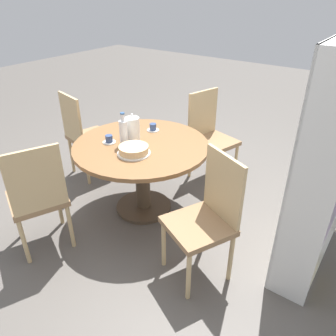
{
  "coord_description": "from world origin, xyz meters",
  "views": [
    {
      "loc": [
        1.99,
        1.74,
        1.95
      ],
      "look_at": [
        0.0,
        0.3,
        0.55
      ],
      "focal_mm": 35.0,
      "sensor_mm": 36.0,
      "label": 1
    }
  ],
  "objects_px": {
    "water_bottle": "(124,132)",
    "cake_main": "(134,150)",
    "chair_d": "(85,134)",
    "cup_b": "(109,140)",
    "chair_b": "(206,216)",
    "cup_a": "(153,128)",
    "chair_a": "(38,196)",
    "bookshelf": "(324,170)",
    "chair_c": "(210,135)",
    "coffee_pot": "(133,128)"
  },
  "relations": [
    {
      "from": "water_bottle",
      "to": "cake_main",
      "type": "bearing_deg",
      "value": 64.98
    },
    {
      "from": "chair_d",
      "to": "cup_b",
      "type": "relative_size",
      "value": 8.21
    },
    {
      "from": "chair_b",
      "to": "water_bottle",
      "type": "height_order",
      "value": "water_bottle"
    },
    {
      "from": "cup_a",
      "to": "chair_b",
      "type": "bearing_deg",
      "value": 56.87
    },
    {
      "from": "chair_a",
      "to": "water_bottle",
      "type": "xyz_separation_m",
      "value": [
        -0.79,
        0.2,
        0.31
      ]
    },
    {
      "from": "chair_d",
      "to": "bookshelf",
      "type": "height_order",
      "value": "bookshelf"
    },
    {
      "from": "chair_c",
      "to": "cake_main",
      "type": "height_order",
      "value": "chair_c"
    },
    {
      "from": "chair_b",
      "to": "water_bottle",
      "type": "xyz_separation_m",
      "value": [
        -0.24,
        -0.99,
        0.31
      ]
    },
    {
      "from": "chair_b",
      "to": "coffee_pot",
      "type": "xyz_separation_m",
      "value": [
        -0.36,
        -0.99,
        0.31
      ]
    },
    {
      "from": "bookshelf",
      "to": "chair_d",
      "type": "bearing_deg",
      "value": 92.68
    },
    {
      "from": "chair_a",
      "to": "cup_b",
      "type": "relative_size",
      "value": 8.21
    },
    {
      "from": "chair_c",
      "to": "water_bottle",
      "type": "relative_size",
      "value": 3.26
    },
    {
      "from": "chair_d",
      "to": "coffee_pot",
      "type": "height_order",
      "value": "chair_d"
    },
    {
      "from": "chair_a",
      "to": "cup_b",
      "type": "distance_m",
      "value": 0.78
    },
    {
      "from": "coffee_pot",
      "to": "cup_b",
      "type": "distance_m",
      "value": 0.23
    },
    {
      "from": "chair_b",
      "to": "coffee_pot",
      "type": "relative_size",
      "value": 3.82
    },
    {
      "from": "chair_a",
      "to": "chair_c",
      "type": "height_order",
      "value": "same"
    },
    {
      "from": "bookshelf",
      "to": "coffee_pot",
      "type": "bearing_deg",
      "value": 98.28
    },
    {
      "from": "chair_d",
      "to": "bookshelf",
      "type": "relative_size",
      "value": 0.57
    },
    {
      "from": "chair_a",
      "to": "cup_a",
      "type": "bearing_deg",
      "value": -166.7
    },
    {
      "from": "chair_b",
      "to": "coffee_pot",
      "type": "bearing_deg",
      "value": -174.8
    },
    {
      "from": "chair_a",
      "to": "cake_main",
      "type": "xyz_separation_m",
      "value": [
        -0.71,
        0.38,
        0.23
      ]
    },
    {
      "from": "cup_a",
      "to": "cake_main",
      "type": "bearing_deg",
      "value": 20.18
    },
    {
      "from": "water_bottle",
      "to": "cup_a",
      "type": "xyz_separation_m",
      "value": [
        -0.4,
        0.01,
        -0.09
      ]
    },
    {
      "from": "chair_b",
      "to": "cup_a",
      "type": "relative_size",
      "value": 8.21
    },
    {
      "from": "cake_main",
      "to": "water_bottle",
      "type": "bearing_deg",
      "value": -115.02
    },
    {
      "from": "cake_main",
      "to": "cup_b",
      "type": "distance_m",
      "value": 0.33
    },
    {
      "from": "coffee_pot",
      "to": "cup_a",
      "type": "height_order",
      "value": "coffee_pot"
    },
    {
      "from": "chair_a",
      "to": "coffee_pot",
      "type": "height_order",
      "value": "chair_a"
    },
    {
      "from": "chair_c",
      "to": "cup_a",
      "type": "height_order",
      "value": "chair_c"
    },
    {
      "from": "coffee_pot",
      "to": "cake_main",
      "type": "height_order",
      "value": "coffee_pot"
    },
    {
      "from": "chair_d",
      "to": "cake_main",
      "type": "bearing_deg",
      "value": 174.85
    },
    {
      "from": "water_bottle",
      "to": "chair_b",
      "type": "bearing_deg",
      "value": 76.25
    },
    {
      "from": "cup_a",
      "to": "coffee_pot",
      "type": "bearing_deg",
      "value": -2.61
    },
    {
      "from": "chair_a",
      "to": "coffee_pot",
      "type": "bearing_deg",
      "value": -168.84
    },
    {
      "from": "water_bottle",
      "to": "cup_b",
      "type": "relative_size",
      "value": 2.52
    },
    {
      "from": "chair_a",
      "to": "cup_a",
      "type": "xyz_separation_m",
      "value": [
        -1.19,
        0.21,
        0.22
      ]
    },
    {
      "from": "bookshelf",
      "to": "cake_main",
      "type": "relative_size",
      "value": 6.07
    },
    {
      "from": "cake_main",
      "to": "coffee_pot",
      "type": "bearing_deg",
      "value": -137.52
    },
    {
      "from": "cake_main",
      "to": "cup_b",
      "type": "xyz_separation_m",
      "value": [
        -0.04,
        -0.32,
        -0.01
      ]
    },
    {
      "from": "coffee_pot",
      "to": "chair_a",
      "type": "bearing_deg",
      "value": -12.0
    },
    {
      "from": "bookshelf",
      "to": "chair_c",
      "type": "bearing_deg",
      "value": 62.18
    },
    {
      "from": "bookshelf",
      "to": "cup_b",
      "type": "relative_size",
      "value": 14.38
    },
    {
      "from": "cup_b",
      "to": "chair_b",
      "type": "bearing_deg",
      "value": 80.28
    },
    {
      "from": "water_bottle",
      "to": "cup_a",
      "type": "height_order",
      "value": "water_bottle"
    },
    {
      "from": "bookshelf",
      "to": "cup_b",
      "type": "height_order",
      "value": "bookshelf"
    },
    {
      "from": "coffee_pot",
      "to": "cup_b",
      "type": "xyz_separation_m",
      "value": [
        0.17,
        -0.13,
        -0.09
      ]
    },
    {
      "from": "cake_main",
      "to": "cup_a",
      "type": "xyz_separation_m",
      "value": [
        -0.48,
        -0.18,
        -0.01
      ]
    },
    {
      "from": "chair_c",
      "to": "cup_b",
      "type": "relative_size",
      "value": 8.21
    },
    {
      "from": "chair_a",
      "to": "chair_b",
      "type": "xyz_separation_m",
      "value": [
        -0.55,
        1.18,
        0.0
      ]
    }
  ]
}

